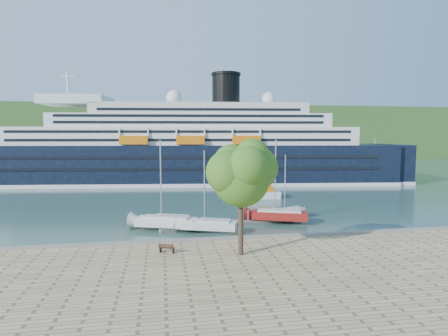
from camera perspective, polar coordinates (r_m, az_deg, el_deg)
ground at (r=38.53m, az=5.03°, el=-11.99°), size 400.00×400.00×0.00m
far_hillside at (r=180.87m, az=-6.56°, el=5.31°), size 400.00×50.00×24.00m
quay_coping at (r=38.02m, az=5.12°, el=-10.42°), size 220.00×0.50×0.30m
cruise_ship at (r=87.68m, az=-7.56°, el=6.02°), size 114.68×29.51×25.50m
park_bench at (r=33.84m, az=-8.70°, el=-11.89°), size 1.54×1.08×0.92m
promenade_tree at (r=31.85m, az=2.59°, el=-3.80°), size 6.51×6.51×10.78m
floating_pontoon at (r=47.63m, az=1.40°, el=-8.37°), size 18.89×5.84×0.42m
sailboat_white_near at (r=44.34m, az=-8.93°, el=-2.99°), size 8.19×4.80×10.23m
sailboat_red at (r=47.88m, az=8.47°, el=-2.42°), size 8.15×4.74×10.17m
sailboat_white_far at (r=50.77m, az=9.65°, el=-3.09°), size 6.60×4.12×8.27m
tender_launch at (r=66.86m, az=5.21°, el=-3.71°), size 7.93×3.07×2.16m
sailboat_extra at (r=42.82m, az=-2.35°, el=-4.00°), size 7.28×4.12×9.08m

